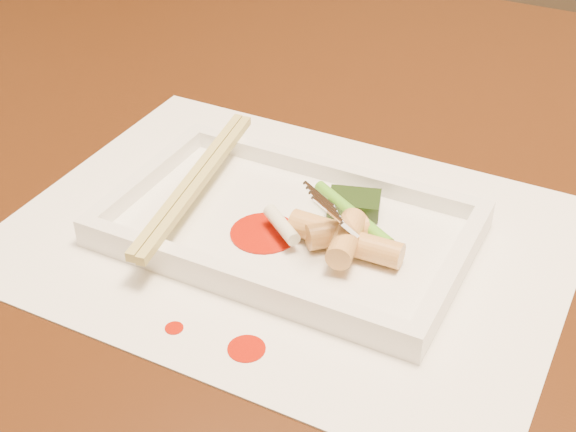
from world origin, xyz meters
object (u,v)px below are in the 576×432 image
at_px(chopstick_a, 191,179).
at_px(fork, 395,151).
at_px(table, 422,295).
at_px(plate_base, 288,232).
at_px(placemat, 288,237).

bearing_deg(chopstick_a, fork, 6.75).
bearing_deg(table, chopstick_a, -148.77).
bearing_deg(chopstick_a, plate_base, 0.00).
bearing_deg(plate_base, table, 50.85).
height_order(chopstick_a, fork, fork).
distance_m(table, chopstick_a, 0.23).
relative_size(table, fork, 10.00).
distance_m(placemat, chopstick_a, 0.09).
xyz_separation_m(plate_base, fork, (0.07, 0.02, 0.08)).
bearing_deg(fork, table, 82.93).
relative_size(table, plate_base, 5.38).
height_order(plate_base, chopstick_a, chopstick_a).
distance_m(placemat, fork, 0.11).
distance_m(table, plate_base, 0.17).
relative_size(table, placemat, 3.50).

